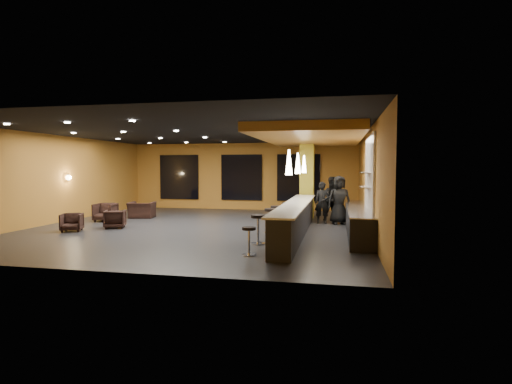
% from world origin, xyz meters
% --- Properties ---
extents(floor, '(12.00, 13.00, 0.10)m').
position_xyz_m(floor, '(0.00, 0.00, -0.05)').
color(floor, black).
rests_on(floor, ground).
extents(ceiling, '(12.00, 13.00, 0.10)m').
position_xyz_m(ceiling, '(0.00, 0.00, 3.55)').
color(ceiling, black).
extents(wall_back, '(12.00, 0.10, 3.50)m').
position_xyz_m(wall_back, '(0.00, 6.55, 1.75)').
color(wall_back, '#A46B24').
rests_on(wall_back, floor).
extents(wall_front, '(12.00, 0.10, 3.50)m').
position_xyz_m(wall_front, '(0.00, -6.55, 1.75)').
color(wall_front, '#A46B24').
rests_on(wall_front, floor).
extents(wall_left, '(0.10, 13.00, 3.50)m').
position_xyz_m(wall_left, '(-6.05, 0.00, 1.75)').
color(wall_left, '#A46B24').
rests_on(wall_left, floor).
extents(wall_right, '(0.10, 13.00, 3.50)m').
position_xyz_m(wall_right, '(6.05, 0.00, 1.75)').
color(wall_right, '#A46B24').
rests_on(wall_right, floor).
extents(wood_soffit, '(3.60, 8.00, 0.28)m').
position_xyz_m(wood_soffit, '(4.00, 1.00, 3.36)').
color(wood_soffit, '#B07833').
rests_on(wood_soffit, ceiling).
extents(window_left, '(2.20, 0.06, 2.40)m').
position_xyz_m(window_left, '(-3.50, 6.44, 1.70)').
color(window_left, black).
rests_on(window_left, wall_back).
extents(window_center, '(2.20, 0.06, 2.40)m').
position_xyz_m(window_center, '(0.00, 6.44, 1.70)').
color(window_center, black).
rests_on(window_center, wall_back).
extents(window_right, '(2.20, 0.06, 2.40)m').
position_xyz_m(window_right, '(3.00, 6.44, 1.70)').
color(window_right, black).
rests_on(window_right, wall_back).
extents(tile_backsplash, '(0.06, 3.20, 2.40)m').
position_xyz_m(tile_backsplash, '(5.96, -1.00, 2.00)').
color(tile_backsplash, white).
rests_on(tile_backsplash, wall_right).
extents(bar_counter, '(0.60, 8.00, 1.00)m').
position_xyz_m(bar_counter, '(3.65, -1.00, 0.50)').
color(bar_counter, black).
rests_on(bar_counter, floor).
extents(bar_top, '(0.78, 8.10, 0.05)m').
position_xyz_m(bar_top, '(3.65, -1.00, 1.02)').
color(bar_top, silver).
rests_on(bar_top, bar_counter).
extents(prep_counter, '(0.70, 6.00, 0.86)m').
position_xyz_m(prep_counter, '(5.65, -0.50, 0.43)').
color(prep_counter, black).
rests_on(prep_counter, floor).
extents(prep_top, '(0.72, 6.00, 0.03)m').
position_xyz_m(prep_top, '(5.65, -0.50, 0.89)').
color(prep_top, silver).
rests_on(prep_top, prep_counter).
extents(wall_shelf_lower, '(0.30, 1.50, 0.03)m').
position_xyz_m(wall_shelf_lower, '(5.82, -1.20, 1.60)').
color(wall_shelf_lower, silver).
rests_on(wall_shelf_lower, wall_right).
extents(wall_shelf_upper, '(0.30, 1.50, 0.03)m').
position_xyz_m(wall_shelf_upper, '(5.82, -1.20, 2.05)').
color(wall_shelf_upper, silver).
rests_on(wall_shelf_upper, wall_right).
extents(column, '(0.60, 0.60, 3.50)m').
position_xyz_m(column, '(3.65, 3.60, 1.75)').
color(column, '#9E9123').
rests_on(column, floor).
extents(wall_sconce, '(0.22, 0.22, 0.22)m').
position_xyz_m(wall_sconce, '(-5.88, 0.50, 1.80)').
color(wall_sconce, '#FFE5B2').
rests_on(wall_sconce, wall_left).
extents(pendant_0, '(0.20, 0.20, 0.70)m').
position_xyz_m(pendant_0, '(3.65, -3.00, 2.35)').
color(pendant_0, white).
rests_on(pendant_0, wood_soffit).
extents(pendant_1, '(0.20, 0.20, 0.70)m').
position_xyz_m(pendant_1, '(3.65, -0.50, 2.35)').
color(pendant_1, white).
rests_on(pendant_1, wood_soffit).
extents(pendant_2, '(0.20, 0.20, 0.70)m').
position_xyz_m(pendant_2, '(3.65, 2.00, 2.35)').
color(pendant_2, white).
rests_on(pendant_2, wood_soffit).
extents(staff_a, '(0.61, 0.41, 1.65)m').
position_xyz_m(staff_a, '(4.39, 1.85, 0.83)').
color(staff_a, black).
rests_on(staff_a, floor).
extents(staff_b, '(1.09, 0.98, 1.84)m').
position_xyz_m(staff_b, '(4.81, 2.58, 0.92)').
color(staff_b, black).
rests_on(staff_b, floor).
extents(staff_c, '(1.05, 0.82, 1.89)m').
position_xyz_m(staff_c, '(5.04, 1.79, 0.95)').
color(staff_c, black).
rests_on(staff_c, floor).
extents(armchair_a, '(0.88, 0.89, 0.62)m').
position_xyz_m(armchair_a, '(-4.04, -1.85, 0.31)').
color(armchair_a, black).
rests_on(armchair_a, floor).
extents(armchair_b, '(0.93, 0.94, 0.66)m').
position_xyz_m(armchair_b, '(-3.00, -0.84, 0.33)').
color(armchair_b, black).
rests_on(armchair_b, floor).
extents(armchair_c, '(0.90, 0.92, 0.75)m').
position_xyz_m(armchair_c, '(-4.39, 0.75, 0.37)').
color(armchair_c, black).
rests_on(armchair_c, floor).
extents(armchair_d, '(1.21, 1.10, 0.69)m').
position_xyz_m(armchair_d, '(-3.46, 2.09, 0.35)').
color(armchair_d, black).
rests_on(armchair_d, floor).
extents(bar_stool_0, '(0.36, 0.36, 0.72)m').
position_xyz_m(bar_stool_0, '(2.82, -4.35, 0.46)').
color(bar_stool_0, silver).
rests_on(bar_stool_0, floor).
extents(bar_stool_1, '(0.43, 0.43, 0.85)m').
position_xyz_m(bar_stool_1, '(2.75, -2.85, 0.54)').
color(bar_stool_1, silver).
rests_on(bar_stool_1, floor).
extents(bar_stool_2, '(0.42, 0.42, 0.83)m').
position_xyz_m(bar_stool_2, '(2.78, -0.89, 0.53)').
color(bar_stool_2, silver).
rests_on(bar_stool_2, floor).
extents(bar_stool_3, '(0.39, 0.39, 0.78)m').
position_xyz_m(bar_stool_3, '(2.71, 0.68, 0.50)').
color(bar_stool_3, silver).
rests_on(bar_stool_3, floor).
extents(bar_stool_4, '(0.38, 0.38, 0.76)m').
position_xyz_m(bar_stool_4, '(2.90, 2.50, 0.48)').
color(bar_stool_4, silver).
rests_on(bar_stool_4, floor).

